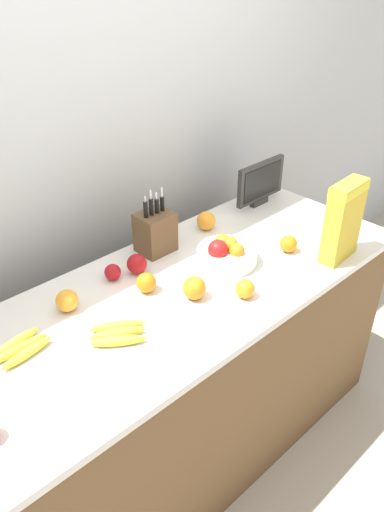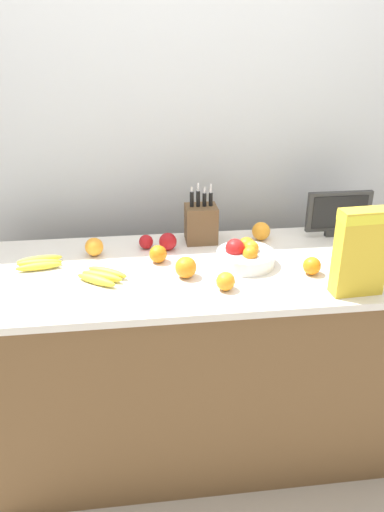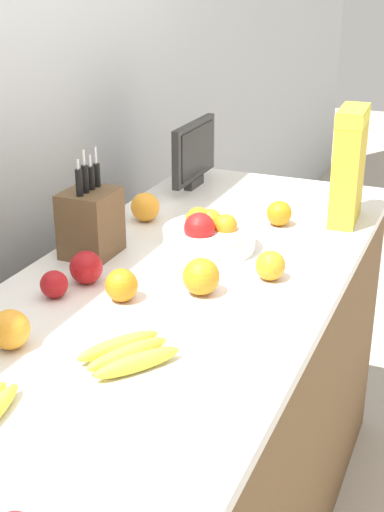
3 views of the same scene
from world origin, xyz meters
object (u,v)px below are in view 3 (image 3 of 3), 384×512
object	(u,v)px
orange_mid_left	(10,330)
knife_block	(91,222)
fruit_bowl	(207,234)
orange_by_cereal	(122,285)
small_monitor	(194,152)
cereal_box	(349,161)
orange_front_left	(270,265)
banana_bunch_left	(128,354)
apple_rightmost	(54,284)
orange_mid_right	(201,277)
apple_by_knife_block	(86,267)
orange_back_center	(279,213)
orange_front_right	(145,207)

from	to	relation	value
orange_mid_left	knife_block	bearing A→B (deg)	11.33
knife_block	orange_mid_left	distance (m)	0.50
fruit_bowl	orange_by_cereal	size ratio (longest dim) A/B	3.25
knife_block	small_monitor	world-z (taller)	knife_block
small_monitor	orange_by_cereal	distance (m)	0.88
cereal_box	fruit_bowl	distance (m)	0.48
orange_front_left	banana_bunch_left	bearing A→B (deg)	163.57
apple_rightmost	orange_mid_right	bearing A→B (deg)	-64.06
apple_by_knife_block	orange_front_left	bearing A→B (deg)	-64.69
cereal_box	orange_back_center	bearing A→B (deg)	120.26
banana_bunch_left	orange_front_right	xyz separation A→B (m)	(0.72, 0.32, 0.02)
small_monitor	banana_bunch_left	bearing A→B (deg)	-163.75
fruit_bowl	orange_by_cereal	xyz separation A→B (m)	(-0.36, 0.06, -0.00)
orange_by_cereal	fruit_bowl	bearing A→B (deg)	-9.95
orange_front_right	orange_back_center	xyz separation A→B (m)	(0.12, -0.37, -0.01)
cereal_box	knife_block	bearing A→B (deg)	128.94
orange_mid_left	orange_front_left	distance (m)	0.63
knife_block	apple_rightmost	size ratio (longest dim) A/B	4.38
cereal_box	apple_by_knife_block	distance (m)	0.83
banana_bunch_left	fruit_bowl	bearing A→B (deg)	7.00
fruit_bowl	orange_mid_right	world-z (taller)	fruit_bowl
orange_mid_right	orange_back_center	bearing A→B (deg)	-4.05
banana_bunch_left	apple_rightmost	xyz separation A→B (m)	(0.19, 0.28, 0.01)
orange_mid_right	apple_by_knife_block	bearing A→B (deg)	100.35
fruit_bowl	apple_by_knife_block	distance (m)	0.36
orange_front_right	orange_mid_left	world-z (taller)	orange_front_right
knife_block	apple_by_knife_block	xyz separation A→B (m)	(-0.16, -0.08, -0.05)
fruit_bowl	apple_by_knife_block	world-z (taller)	fruit_bowl
cereal_box	orange_back_center	distance (m)	0.25
orange_by_cereal	orange_mid_right	xyz separation A→B (m)	(0.10, -0.15, 0.01)
cereal_box	orange_mid_right	size ratio (longest dim) A/B	3.84
small_monitor	orange_mid_right	xyz separation A→B (m)	(-0.76, -0.33, -0.08)
apple_by_knife_block	orange_by_cereal	distance (m)	0.13
orange_front_left	orange_back_center	size ratio (longest dim) A/B	0.99
apple_rightmost	small_monitor	bearing A→B (deg)	2.11
cereal_box	orange_by_cereal	xyz separation A→B (m)	(-0.72, 0.35, -0.14)
orange_by_cereal	orange_front_right	bearing A→B (deg)	20.49
small_monitor	orange_mid_right	world-z (taller)	small_monitor
cereal_box	orange_mid_right	world-z (taller)	cereal_box
orange_mid_left	orange_by_cereal	bearing A→B (deg)	-20.77
banana_bunch_left	small_monitor	bearing A→B (deg)	16.25
small_monitor	banana_bunch_left	world-z (taller)	small_monitor
knife_block	fruit_bowl	bearing A→B (deg)	-60.54
apple_by_knife_block	apple_rightmost	distance (m)	0.10
apple_rightmost	orange_front_left	distance (m)	0.51
banana_bunch_left	orange_by_cereal	distance (m)	0.27
orange_front_right	orange_mid_right	world-z (taller)	orange_mid_right
orange_front_right	orange_mid_left	xyz separation A→B (m)	(-0.76, -0.08, -0.00)
cereal_box	orange_front_right	bearing A→B (deg)	109.31
orange_mid_right	small_monitor	bearing A→B (deg)	23.75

